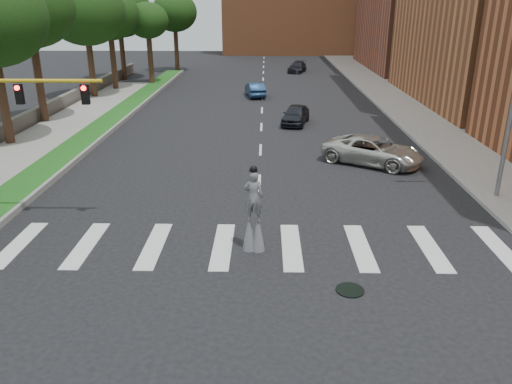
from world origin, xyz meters
TOP-DOWN VIEW (x-y plane):
  - ground_plane at (0.00, 0.00)m, footprint 160.00×160.00m
  - grass_median at (-11.50, 20.00)m, footprint 2.00×60.00m
  - median_curb at (-10.45, 20.00)m, footprint 0.20×60.00m
  - sidewalk_right at (12.50, 25.00)m, footprint 5.00×90.00m
  - stone_wall at (-17.00, 22.00)m, footprint 0.50×56.00m
  - manhole at (3.00, -2.00)m, footprint 0.90×0.90m
  - traffic_signal at (-9.78, 3.00)m, footprint 5.30×0.23m
  - stilt_performer at (-0.12, 0.75)m, footprint 0.84×0.56m
  - suv_crossing at (6.31, 11.30)m, footprint 6.03×5.05m
  - car_near at (2.54, 21.02)m, footprint 2.58×4.41m
  - car_mid at (-0.71, 32.44)m, footprint 2.19×4.38m
  - car_far at (4.39, 50.29)m, footprint 2.97×4.78m
  - tree_3 at (-16.30, 20.99)m, footprint 6.40×6.40m
  - tree_4 at (-15.93, 31.49)m, footprint 7.09×7.09m
  - tree_5 at (-16.31, 43.66)m, footprint 7.19×7.19m
  - tree_6 at (-12.15, 39.43)m, footprint 4.36×4.36m
  - tree_7 at (-11.23, 50.71)m, footprint 5.69×5.69m
  - tree_8 at (-15.17, 35.96)m, footprint 5.90×5.90m

SIDE VIEW (x-z plane):
  - ground_plane at x=0.00m, z-range 0.00..0.00m
  - manhole at x=3.00m, z-range 0.00..0.04m
  - sidewalk_right at x=12.50m, z-range 0.00..0.18m
  - grass_median at x=-11.50m, z-range 0.00..0.25m
  - median_curb at x=-10.45m, z-range 0.00..0.28m
  - stone_wall at x=-17.00m, z-range 0.00..1.10m
  - car_far at x=4.39m, z-range 0.00..1.29m
  - car_mid at x=-0.71m, z-range 0.00..1.38m
  - car_near at x=2.54m, z-range 0.00..1.41m
  - suv_crossing at x=6.31m, z-range 0.00..1.53m
  - stilt_performer at x=-0.12m, z-range -0.27..2.98m
  - traffic_signal at x=-9.78m, z-range 1.05..7.25m
  - tree_6 at x=-12.15m, z-range 2.33..10.90m
  - tree_7 at x=-11.23m, z-range 2.41..12.17m
  - tree_8 at x=-15.17m, z-range 2.41..12.35m
  - tree_5 at x=-16.31m, z-range 2.31..13.10m
  - tree_4 at x=-15.93m, z-range 2.35..13.12m
  - tree_3 at x=-16.30m, z-range 2.66..13.52m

